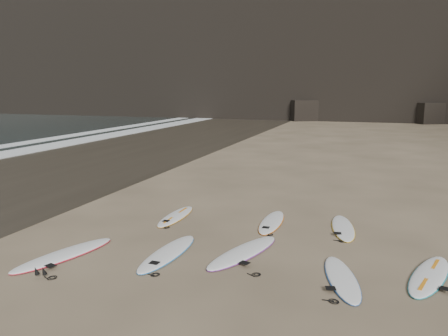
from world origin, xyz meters
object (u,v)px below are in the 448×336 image
Objects in this scene: surfboard_6 at (272,222)px; surfboard_7 at (343,227)px; surfboard_0 at (64,254)px; surfboard_4 at (429,275)px; surfboard_5 at (176,216)px; surfboard_1 at (168,253)px; surfboard_3 at (342,278)px; surfboard_2 at (243,252)px.

surfboard_7 is (2.03, 0.12, 0.00)m from surfboard_6.
surfboard_0 reaches higher than surfboard_7.
surfboard_5 is (-6.89, 2.25, -0.00)m from surfboard_4.
surfboard_1 is 5.09m from surfboard_7.
surfboard_7 is (-0.19, 3.45, 0.00)m from surfboard_3.
surfboard_6 is 2.03m from surfboard_7.
surfboard_2 is at bearing -163.12° from surfboard_4.
surfboard_6 is at bearing 163.82° from surfboard_4.
surfboard_2 is at bearing 22.24° from surfboard_1.
surfboard_1 reaches higher than surfboard_7.
surfboard_3 is at bearing 23.31° from surfboard_0.
surfboard_6 is (1.82, 3.21, -0.00)m from surfboard_1.
surfboard_6 reaches higher than surfboard_5.
surfboard_4 reaches higher than surfboard_6.
surfboard_0 is 1.14× the size of surfboard_7.
surfboard_2 is 1.16× the size of surfboard_3.
surfboard_2 reaches higher than surfboard_3.
surfboard_7 is (6.13, 4.21, -0.01)m from surfboard_0.
surfboard_1 is at bearing -147.90° from surfboard_7.
surfboard_0 reaches higher than surfboard_5.
surfboard_3 is 1.00× the size of surfboard_5.
surfboard_0 is 3.91m from surfboard_5.
surfboard_0 is at bearing 171.70° from surfboard_3.
surfboard_0 is 7.43m from surfboard_7.
surfboard_5 is at bearing 179.10° from surfboard_4.
surfboard_3 is (6.32, 0.76, -0.01)m from surfboard_0.
surfboard_4 is (1.74, 0.72, 0.00)m from surfboard_3.
surfboard_0 is at bearing -141.22° from surfboard_2.
surfboard_5 is at bearing -174.37° from surfboard_6.
surfboard_1 is 1.12× the size of surfboard_5.
surfboard_5 is (-5.15, 2.97, -0.00)m from surfboard_3.
surfboard_2 is 2.59m from surfboard_6.
surfboard_3 is at bearing -95.64° from surfboard_7.
surfboard_6 is (0.12, 2.58, -0.01)m from surfboard_2.
surfboard_4 is 4.74m from surfboard_6.
surfboard_1 is at bearing -156.85° from surfboard_4.
surfboard_4 is (5.78, 0.60, -0.00)m from surfboard_1.
surfboard_4 reaches higher than surfboard_3.
surfboard_7 is at bearing 78.00° from surfboard_3.
surfboard_6 is (-2.22, 3.32, 0.00)m from surfboard_3.
surfboard_6 is at bearing 174.72° from surfboard_7.
surfboard_2 reaches higher than surfboard_5.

